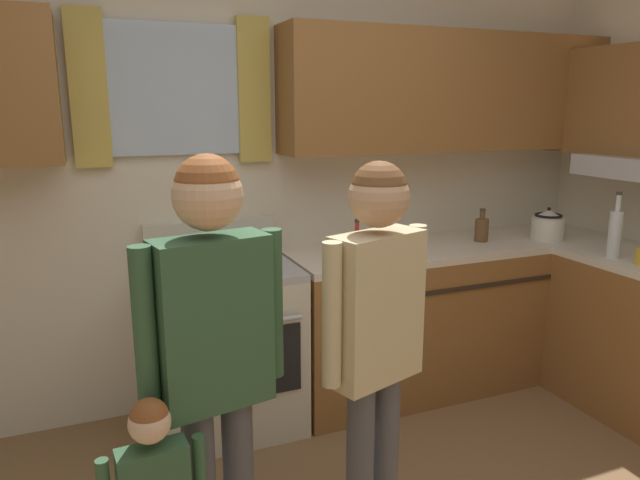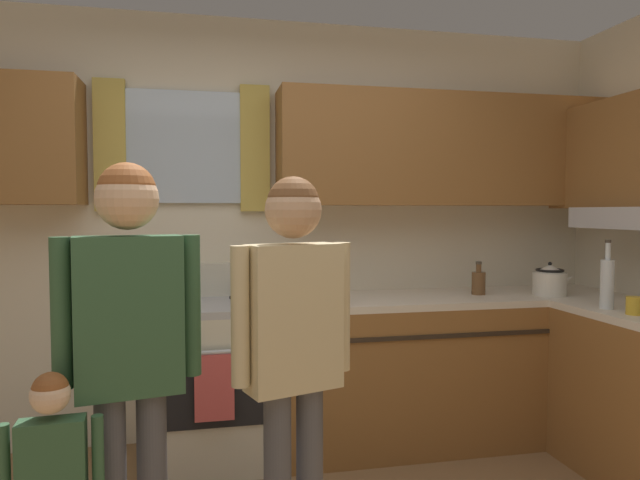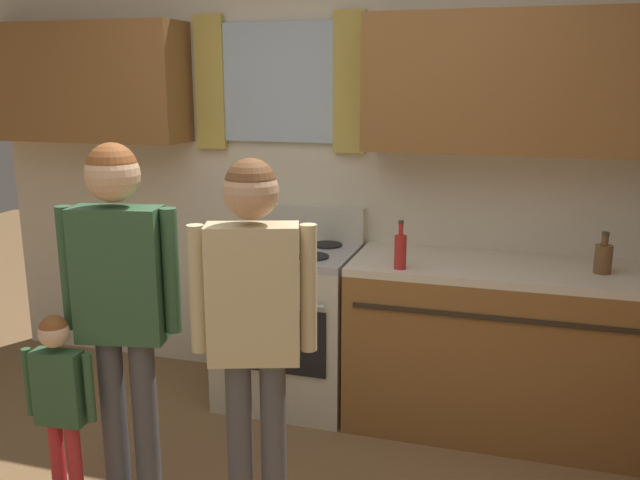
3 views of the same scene
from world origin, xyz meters
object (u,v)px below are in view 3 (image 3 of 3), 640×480
Objects in this scene: bottle_sauce_red at (400,251)px; adult_in_plaid at (254,309)px; stove_oven at (290,322)px; adult_holding_child at (121,289)px; small_child at (60,395)px; bottle_squat_brown at (603,258)px.

adult_in_plaid is (-0.39, -0.96, -0.02)m from bottle_sauce_red.
stove_oven is 1.34m from adult_holding_child.
adult_holding_child is (-0.30, -1.19, 0.53)m from stove_oven.
small_child is (-0.22, -0.15, -0.43)m from adult_holding_child.
adult_in_plaid reaches higher than bottle_sauce_red.
bottle_squat_brown is 2.25m from adult_holding_child.
bottle_squat_brown is (1.62, -0.02, 0.51)m from stove_oven.
bottle_sauce_red reaches higher than small_child.
adult_holding_child is at bearing -135.18° from bottle_sauce_red.
adult_in_plaid is at bearing 10.16° from small_child.
small_child is at bearing -111.54° from stove_oven.
adult_holding_child is (-1.93, -1.17, 0.02)m from bottle_squat_brown.
small_child is (-1.19, -1.11, -0.42)m from bottle_sauce_red.
stove_oven is 1.32m from adult_in_plaid.
bottle_sauce_red is at bearing 67.90° from adult_in_plaid.
bottle_squat_brown is 2.55m from small_child.
small_child is (-0.80, -0.14, -0.40)m from adult_in_plaid.
adult_in_plaid is (-1.35, -1.17, -0.01)m from bottle_squat_brown.
adult_holding_child is 0.50m from small_child.
bottle_sauce_red is 1.68m from small_child.
adult_holding_child reaches higher than bottle_squat_brown.
stove_oven is at bearing 102.99° from adult_in_plaid.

